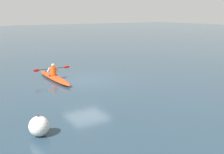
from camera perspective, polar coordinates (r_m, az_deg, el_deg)
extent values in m
plane|color=#233847|center=(17.03, -5.48, -0.58)|extent=(160.00, 160.00, 0.00)
ellipsoid|color=red|center=(17.27, -12.08, -0.14)|extent=(0.59, 4.64, 0.28)
torus|color=black|center=(17.41, -12.32, 0.36)|extent=(0.54, 0.54, 0.04)
cylinder|color=black|center=(18.52, -13.66, 1.09)|extent=(0.18, 0.18, 0.02)
cylinder|color=#E04C14|center=(17.30, -12.29, 1.24)|extent=(0.37, 0.37, 0.53)
sphere|color=tan|center=(17.23, -12.35, 2.46)|extent=(0.21, 0.21, 0.21)
cylinder|color=black|center=(17.46, -12.55, 1.75)|extent=(2.00, 0.03, 0.03)
ellipsoid|color=red|center=(17.14, -15.68, 1.35)|extent=(0.40, 0.04, 0.17)
ellipsoid|color=red|center=(17.82, -9.54, 2.12)|extent=(0.40, 0.04, 0.17)
cylinder|color=tan|center=(17.26, -13.28, 1.40)|extent=(0.27, 0.22, 0.34)
cylinder|color=tan|center=(17.46, -11.53, 1.62)|extent=(0.27, 0.22, 0.34)
sphere|color=silver|center=(9.63, -15.15, -9.97)|extent=(0.70, 0.70, 0.70)
torus|color=#333338|center=(9.49, -15.29, -7.87)|extent=(0.12, 0.12, 0.02)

